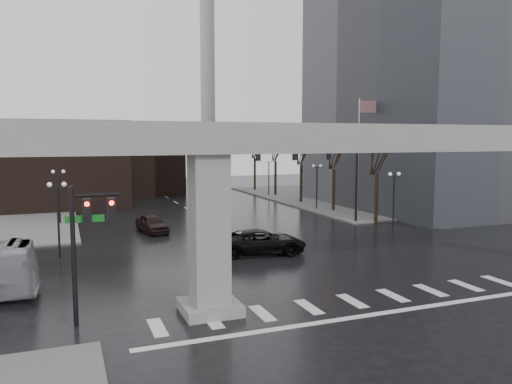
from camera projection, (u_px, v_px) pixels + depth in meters
ground at (342, 295)px, 25.53m from camera, size 160.00×160.00×0.00m
sidewalk_ne at (370, 197)px, 68.25m from camera, size 28.00×36.00×0.15m
elevated_guideway at (366, 160)px, 25.25m from camera, size 48.00×2.60×8.70m
office_tower at (439, 25)px, 57.47m from camera, size 22.00×26.00×42.00m
building_far_left at (54, 164)px, 58.89m from camera, size 16.00×14.00×10.00m
building_far_mid at (144, 166)px, 72.58m from camera, size 10.00×10.00×8.00m
smokestack at (208, 100)px, 68.90m from camera, size 3.60×3.60×30.00m
signal_mast_arm at (321, 162)px, 45.57m from camera, size 12.12×0.43×8.00m
signal_left_pole at (86, 231)px, 21.15m from camera, size 2.30×0.30×6.00m
flagpole_assembly at (361, 143)px, 50.62m from camera, size 2.06×0.12×12.00m
lamp_right_0 at (394, 191)px, 43.00m from camera, size 1.22×0.32×5.11m
lamp_right_1 at (317, 179)px, 55.97m from camera, size 1.22×0.32×5.11m
lamp_right_2 at (269, 171)px, 68.95m from camera, size 1.22×0.32×5.11m
lamp_left_0 at (58, 206)px, 33.28m from camera, size 1.22×0.32×5.11m
lamp_left_1 at (59, 187)px, 46.26m from camera, size 1.22×0.32×5.11m
lamp_left_2 at (59, 177)px, 59.23m from camera, size 1.22×0.32×5.11m
tree_right_0 at (377, 194)px, 47.16m from camera, size 1.09×1.58×7.50m
tree_right_1 at (334, 186)px, 54.57m from camera, size 1.09×1.61×7.67m
tree_right_2 at (301, 179)px, 61.98m from camera, size 1.10×1.63×7.85m
tree_right_3 at (276, 175)px, 69.39m from camera, size 1.11×1.66×8.02m
tree_right_4 at (255, 171)px, 76.80m from camera, size 1.12×1.69×8.19m
pickup_truck at (262, 242)px, 34.59m from camera, size 6.54×3.80×1.71m
far_car at (152, 223)px, 42.52m from camera, size 2.58×4.75×1.53m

